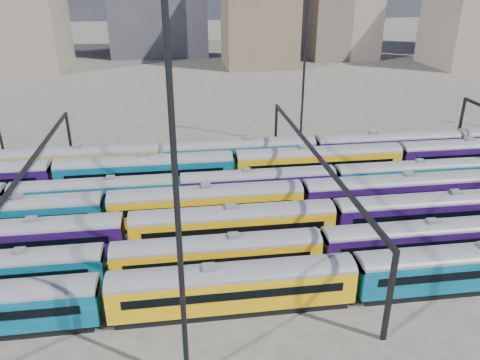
{
  "coord_description": "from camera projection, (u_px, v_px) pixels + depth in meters",
  "views": [
    {
      "loc": [
        -4.74,
        -46.06,
        25.66
      ],
      "look_at": [
        2.38,
        4.65,
        3.0
      ],
      "focal_mm": 35.0,
      "sensor_mm": 36.0,
      "label": 1
    }
  ],
  "objects": [
    {
      "name": "ground",
      "position": [
        225.0,
        222.0,
        52.7
      ],
      "size": [
        500.0,
        500.0,
        0.0
      ],
      "primitive_type": "plane",
      "color": "#3D3934",
      "rests_on": "ground"
    },
    {
      "name": "rake_0",
      "position": [
        468.0,
        263.0,
        40.54
      ],
      "size": [
        143.54,
        3.0,
        5.05
      ],
      "color": "black",
      "rests_on": "ground"
    },
    {
      "name": "rake_1",
      "position": [
        217.0,
        252.0,
        42.4
      ],
      "size": [
        96.89,
        2.84,
        4.77
      ],
      "color": "black",
      "rests_on": "ground"
    },
    {
      "name": "rake_2",
      "position": [
        13.0,
        237.0,
        44.42
      ],
      "size": [
        105.0,
        3.08,
        5.18
      ],
      "color": "black",
      "rests_on": "ground"
    },
    {
      "name": "rake_3",
      "position": [
        303.0,
        195.0,
        52.69
      ],
      "size": [
        129.43,
        3.16,
        5.32
      ],
      "color": "black",
      "rests_on": "ground"
    },
    {
      "name": "rake_4",
      "position": [
        335.0,
        177.0,
        58.05
      ],
      "size": [
        115.46,
        2.82,
        4.73
      ],
      "color": "black",
      "rests_on": "ground"
    },
    {
      "name": "rake_5",
      "position": [
        234.0,
        164.0,
        60.87
      ],
      "size": [
        135.54,
        3.3,
        5.58
      ],
      "color": "black",
      "rests_on": "ground"
    },
    {
      "name": "rake_6",
      "position": [
        315.0,
        147.0,
        67.01
      ],
      "size": [
        130.24,
        3.17,
        5.35
      ],
      "color": "black",
      "rests_on": "ground"
    },
    {
      "name": "gantry_1",
      "position": [
        28.0,
        177.0,
        47.41
      ],
      "size": [
        0.35,
        40.35,
        8.03
      ],
      "color": "black",
      "rests_on": "ground"
    },
    {
      "name": "gantry_2",
      "position": [
        315.0,
        161.0,
        51.22
      ],
      "size": [
        0.35,
        40.35,
        8.03
      ],
      "color": "black",
      "rests_on": "ground"
    },
    {
      "name": "mast_2",
      "position": [
        177.0,
        199.0,
        26.49
      ],
      "size": [
        1.4,
        0.5,
        25.6
      ],
      "color": "black",
      "rests_on": "ground"
    },
    {
      "name": "mast_3",
      "position": [
        305.0,
        58.0,
        70.69
      ],
      "size": [
        1.4,
        0.5,
        25.6
      ],
      "color": "black",
      "rests_on": "ground"
    }
  ]
}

